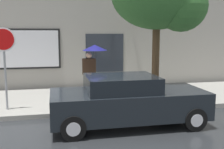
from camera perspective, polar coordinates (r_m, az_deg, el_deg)
name	(u,v)px	position (r m, az deg, el deg)	size (l,w,h in m)	color
ground_plane	(83,127)	(7.94, -6.13, -10.82)	(60.00, 60.00, 0.00)	#282B2D
sidewalk	(75,100)	(10.78, -7.79, -5.18)	(20.00, 4.00, 0.15)	gray
building_facade	(69,14)	(12.99, -9.00, 12.27)	(20.00, 0.67, 7.00)	#9E998E
parked_car	(127,101)	(7.87, 3.17, -5.47)	(4.38, 1.92, 1.45)	black
pedestrian_with_umbrella	(93,56)	(10.69, -4.05, 3.84)	(0.97, 0.97, 2.04)	black
stop_sign	(4,52)	(9.37, -21.57, 4.34)	(0.76, 0.10, 2.67)	gray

